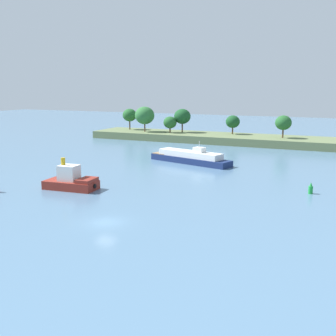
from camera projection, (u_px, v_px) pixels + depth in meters
The scene contains 5 objects.
ground_plane at pixel (106, 222), 53.11m from camera, with size 400.00×400.00×0.00m, color slate.
treeline_island at pixel (213, 134), 130.29m from camera, with size 84.24×15.62×10.43m.
tugboat at pixel (71, 181), 70.08m from camera, with size 9.21×4.79×5.24m.
white_riverboat at pixel (190, 157), 94.05m from camera, with size 20.35×9.37×5.17m.
channel_buoy_green at pixel (311, 189), 67.17m from camera, with size 0.70×0.70×1.90m.
Camera 1 is at (28.17, -43.01, 16.94)m, focal length 44.92 mm.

